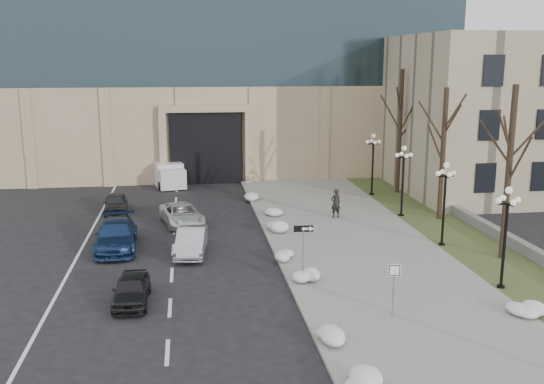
% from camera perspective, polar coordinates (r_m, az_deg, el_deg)
% --- Properties ---
extents(ground, '(160.00, 160.00, 0.00)m').
position_cam_1_polar(ground, '(21.53, 8.31, -16.01)').
color(ground, black).
rests_on(ground, ground).
extents(sidewalk, '(9.00, 40.00, 0.12)m').
position_cam_1_polar(sidewalk, '(34.89, 7.41, -4.62)').
color(sidewalk, gray).
rests_on(sidewalk, ground).
extents(curb, '(0.30, 40.00, 0.14)m').
position_cam_1_polar(curb, '(33.99, 0.05, -4.95)').
color(curb, gray).
rests_on(curb, ground).
extents(grass_strip, '(4.00, 40.00, 0.10)m').
position_cam_1_polar(grass_strip, '(37.12, 17.15, -4.05)').
color(grass_strip, '#3A4924').
rests_on(grass_strip, ground).
extents(stone_wall, '(0.50, 30.00, 0.70)m').
position_cam_1_polar(stone_wall, '(39.63, 18.59, -2.67)').
color(stone_wall, slate).
rests_on(stone_wall, ground).
extents(classical_building, '(22.00, 18.12, 12.00)m').
position_cam_1_polar(classical_building, '(53.90, 22.92, 6.94)').
color(classical_building, tan).
rests_on(classical_building, ground).
extents(car_a, '(1.52, 3.66, 1.24)m').
position_cam_1_polar(car_a, '(26.79, -13.09, -8.89)').
color(car_a, black).
rests_on(car_a, ground).
extents(car_b, '(1.91, 4.37, 1.40)m').
position_cam_1_polar(car_b, '(32.68, -7.60, -4.63)').
color(car_b, '#ADAEB5').
rests_on(car_b, ground).
extents(car_c, '(2.38, 5.40, 1.54)m').
position_cam_1_polar(car_c, '(34.29, -14.44, -3.98)').
color(car_c, navy).
rests_on(car_c, ground).
extents(car_d, '(3.21, 5.11, 1.32)m').
position_cam_1_polar(car_d, '(38.46, -8.48, -2.12)').
color(car_d, silver).
rests_on(car_d, ground).
extents(car_e, '(1.90, 3.97, 1.31)m').
position_cam_1_polar(car_e, '(42.51, -14.49, -1.00)').
color(car_e, '#2B2C30').
rests_on(car_e, ground).
extents(pedestrian, '(0.80, 0.63, 1.90)m').
position_cam_1_polar(pedestrian, '(39.46, 6.01, -1.06)').
color(pedestrian, black).
rests_on(pedestrian, sidewalk).
extents(box_truck, '(3.23, 6.36, 1.93)m').
position_cam_1_polar(box_truck, '(51.20, -9.84, 1.77)').
color(box_truck, silver).
rests_on(box_truck, ground).
extents(one_way_sign, '(0.96, 0.27, 2.57)m').
position_cam_1_polar(one_way_sign, '(28.59, 3.29, -4.04)').
color(one_way_sign, slate).
rests_on(one_way_sign, ground).
extents(keep_sign, '(0.50, 0.12, 2.33)m').
position_cam_1_polar(keep_sign, '(24.60, 11.40, -8.05)').
color(keep_sign, slate).
rests_on(keep_sign, ground).
extents(snow_clump_b, '(1.10, 1.60, 0.36)m').
position_cam_1_polar(snow_clump_b, '(23.00, 5.88, -13.16)').
color(snow_clump_b, white).
rests_on(snow_clump_b, sidewalk).
extents(snow_clump_c, '(1.10, 1.60, 0.36)m').
position_cam_1_polar(snow_clump_c, '(28.04, 3.15, -8.30)').
color(snow_clump_c, white).
rests_on(snow_clump_c, sidewalk).
extents(snow_clump_d, '(1.10, 1.60, 0.36)m').
position_cam_1_polar(snow_clump_d, '(31.25, 1.52, -6.08)').
color(snow_clump_d, white).
rests_on(snow_clump_d, sidewalk).
extents(snow_clump_e, '(1.10, 1.60, 0.36)m').
position_cam_1_polar(snow_clump_e, '(36.40, 0.34, -3.40)').
color(snow_clump_e, white).
rests_on(snow_clump_e, sidewalk).
extents(snow_clump_f, '(1.10, 1.60, 0.36)m').
position_cam_1_polar(snow_clump_f, '(39.81, -0.31, -2.02)').
color(snow_clump_f, white).
rests_on(snow_clump_f, sidewalk).
extents(snow_clump_g, '(1.10, 1.60, 0.36)m').
position_cam_1_polar(snow_clump_g, '(44.29, -1.78, -0.54)').
color(snow_clump_g, white).
rests_on(snow_clump_g, sidewalk).
extents(snow_clump_h, '(1.10, 1.60, 0.36)m').
position_cam_1_polar(snow_clump_h, '(26.81, 22.82, -10.29)').
color(snow_clump_h, white).
rests_on(snow_clump_h, sidewalk).
extents(lamppost_a, '(1.18, 1.18, 4.76)m').
position_cam_1_polar(lamppost_a, '(28.73, 21.17, -2.82)').
color(lamppost_a, black).
rests_on(lamppost_a, ground).
extents(lamppost_b, '(1.18, 1.18, 4.76)m').
position_cam_1_polar(lamppost_b, '(34.37, 15.96, -0.06)').
color(lamppost_b, black).
rests_on(lamppost_b, ground).
extents(lamppost_c, '(1.18, 1.18, 4.76)m').
position_cam_1_polar(lamppost_c, '(40.27, 12.24, 1.91)').
color(lamppost_c, black).
rests_on(lamppost_c, ground).
extents(lamppost_d, '(1.18, 1.18, 4.76)m').
position_cam_1_polar(lamppost_d, '(46.33, 9.48, 3.36)').
color(lamppost_d, black).
rests_on(lamppost_d, ground).
extents(tree_near, '(3.20, 3.20, 9.00)m').
position_cam_1_polar(tree_near, '(32.70, 21.54, 3.84)').
color(tree_near, black).
rests_on(tree_near, ground).
extents(tree_mid, '(3.20, 3.20, 8.50)m').
position_cam_1_polar(tree_mid, '(39.82, 15.88, 5.14)').
color(tree_mid, black).
rests_on(tree_mid, ground).
extents(tree_far, '(3.20, 3.20, 9.50)m').
position_cam_1_polar(tree_far, '(47.14, 12.00, 7.18)').
color(tree_far, black).
rests_on(tree_far, ground).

